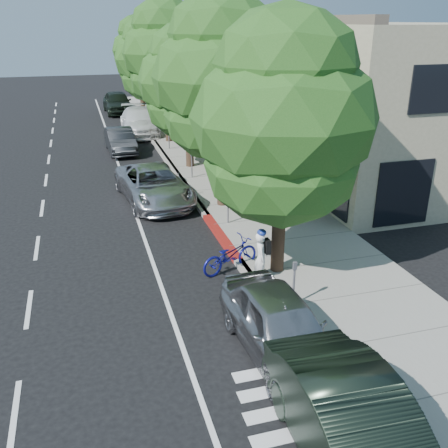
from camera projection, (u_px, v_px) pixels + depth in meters
name	position (u px, v px, depth m)	size (l,w,h in m)	color
ground	(229.00, 250.00, 16.69)	(120.00, 120.00, 0.00)	black
sidewalk	(227.00, 176.00, 24.36)	(4.60, 56.00, 0.15)	gray
curb	(181.00, 180.00, 23.76)	(0.30, 56.00, 0.15)	#9E998E
curb_red_segment	(221.00, 237.00, 17.55)	(0.32, 4.00, 0.15)	maroon
storefront_building	(288.00, 78.00, 33.82)	(10.00, 36.00, 7.00)	#BDB291
street_tree_0	(283.00, 122.00, 13.39)	(5.11, 5.11, 7.63)	black
street_tree_1	(222.00, 80.00, 18.55)	(5.30, 5.30, 8.29)	black
street_tree_2	(188.00, 82.00, 24.15)	(4.94, 4.94, 7.20)	black
street_tree_3	(165.00, 55.00, 29.14)	(5.13, 5.13, 8.46)	black
street_tree_4	(151.00, 60.00, 34.73)	(5.14, 5.14, 7.55)	black
street_tree_5	(140.00, 52.00, 39.97)	(4.41, 4.41, 7.63)	black
cyclist	(261.00, 258.00, 14.38)	(0.57, 0.37, 1.56)	white
bicycle	(230.00, 255.00, 15.13)	(0.69, 1.98, 1.04)	navy
silver_suv	(154.00, 185.00, 20.86)	(2.45, 5.32, 1.48)	#BBBABF
dark_sedan	(120.00, 141.00, 28.74)	(1.45, 4.15, 1.37)	#222528
white_pickup	(139.00, 121.00, 33.32)	(2.36, 5.79, 1.68)	white
dark_suv_far	(118.00, 102.00, 40.76)	(2.07, 5.15, 1.76)	black
near_car_a	(280.00, 326.00, 11.26)	(1.75, 4.35, 1.48)	#A1A1A5
near_car_b	(357.00, 433.00, 8.26)	(1.70, 4.87, 1.61)	black
pedestrian	(260.00, 162.00, 23.40)	(0.78, 0.61, 1.60)	black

